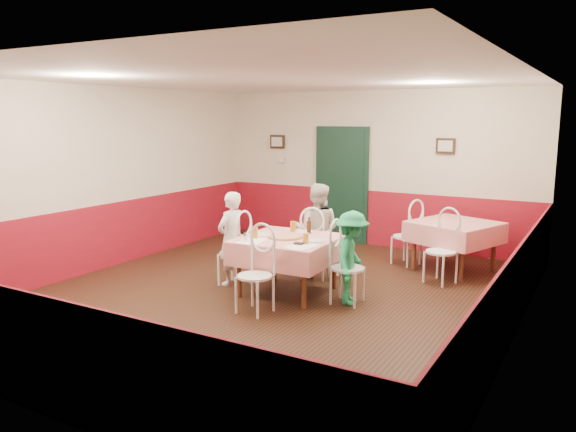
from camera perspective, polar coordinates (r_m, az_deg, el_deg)
The scene contains 39 objects.
floor at distance 7.51m, azimuth -1.58°, elevation -8.04°, with size 7.00×7.00×0.00m, color black.
ceiling at distance 7.15m, azimuth -1.69°, elevation 13.81°, with size 7.00×7.00×0.00m, color white.
back_wall at distance 10.32m, azimuth 8.65°, elevation 4.75°, with size 6.00×0.10×2.80m, color beige.
front_wall at distance 4.64m, azimuth -24.95°, elevation -2.44°, with size 6.00×0.10×2.80m, color beige.
left_wall at distance 9.13m, azimuth -17.92°, elevation 3.70°, with size 0.10×7.00×2.80m, color beige.
right_wall at distance 6.19m, azimuth 22.74°, elevation 0.63°, with size 0.10×7.00×2.80m, color beige.
wainscot_back at distance 10.43m, azimuth 8.49°, elevation -0.18°, with size 6.00×0.03×1.00m, color maroon.
wainscot_front at distance 4.91m, azimuth -24.02°, elevation -12.73°, with size 6.00×0.03×1.00m, color maroon.
wainscot_left at distance 9.25m, azimuth -17.56°, elevation -1.85°, with size 0.03×7.00×1.00m, color maroon.
wainscot_right at distance 6.39m, azimuth 22.06°, elevation -7.34°, with size 0.03×7.00×1.00m, color maroon.
door at distance 10.55m, azimuth 5.46°, elevation 3.02°, with size 0.96×0.06×2.10m, color black.
picture_left at distance 11.14m, azimuth -1.09°, elevation 7.56°, with size 0.32×0.03×0.26m, color black.
picture_right at distance 9.85m, azimuth 15.71°, elevation 6.87°, with size 0.32×0.03×0.26m, color black.
thermostat at distance 11.10m, azimuth -0.64°, elevation 5.74°, with size 0.10×0.03×0.10m, color white.
main_table at distance 7.48m, azimuth 0.00°, elevation -5.10°, with size 1.22×1.22×0.77m, color red.
second_table at distance 8.94m, azimuth 16.49°, elevation -3.01°, with size 1.12×1.12×0.77m, color red.
chair_left at distance 7.89m, azimuth -5.47°, elevation -3.79°, with size 0.42×0.42×0.90m, color white, non-canonical shape.
chair_right at distance 7.12m, azimuth 6.08°, elevation -5.32°, with size 0.42×0.42×0.90m, color white, non-canonical shape.
chair_far at distance 8.20m, azimuth 2.80°, elevation -3.22°, with size 0.42×0.42×0.90m, color white, non-canonical shape.
chair_near at distance 6.75m, azimuth -3.41°, elevation -6.13°, with size 0.42×0.42×0.90m, color white, non-canonical shape.
chair_second_a at distance 9.12m, azimuth 11.94°, elevation -2.08°, with size 0.42×0.42×0.90m, color white, non-canonical shape.
chair_second_b at distance 8.21m, azimuth 15.27°, elevation -3.55°, with size 0.42×0.42×0.90m, color white, non-canonical shape.
pizza at distance 7.38m, azimuth -0.27°, elevation -2.12°, with size 0.43×0.43×0.03m, color #B74723.
plate_left at distance 7.57m, azimuth -2.79°, elevation -1.87°, with size 0.25×0.25×0.01m, color white.
plate_right at distance 7.20m, azimuth 2.78°, elevation -2.50°, with size 0.25×0.25×0.01m, color white.
plate_far at distance 7.73m, azimuth 1.59°, elevation -1.62°, with size 0.25×0.25×0.01m, color white.
glass_a at distance 7.36m, azimuth -3.40°, elevation -1.69°, with size 0.08×0.08×0.15m, color #BF7219.
glass_b at distance 7.02m, azimuth 1.81°, elevation -2.32°, with size 0.07×0.07×0.13m, color #BF7219.
glass_c at distance 7.78m, azimuth 0.51°, elevation -1.07°, with size 0.08×0.08×0.14m, color #BF7219.
beer_bottle at distance 7.64m, azimuth 2.14°, elevation -1.02°, with size 0.06×0.06×0.21m, color #381C0A.
shaker_a at distance 7.24m, azimuth -4.35°, elevation -2.14°, with size 0.04×0.04×0.09m, color silver.
shaker_b at distance 7.19m, azimuth -4.38°, elevation -2.23°, with size 0.04×0.04×0.09m, color silver.
shaker_c at distance 7.29m, azimuth -4.34°, elevation -2.06°, with size 0.04×0.04×0.09m, color #B23319.
menu_left at distance 7.22m, azimuth -3.71°, elevation -2.53°, with size 0.30×0.40×0.00m, color white.
menu_right at distance 6.91m, azimuth 1.34°, elevation -3.07°, with size 0.30×0.40×0.00m, color white.
wallet at distance 7.00m, azimuth 1.12°, elevation -2.82°, with size 0.11×0.09×0.02m, color black.
diner_left at distance 7.87m, azimuth -5.80°, elevation -2.29°, with size 0.48×0.31×1.31m, color gray.
diner_far at distance 8.20m, azimuth 2.96°, elevation -1.49°, with size 0.67×0.52×1.39m, color gray.
diner_right at distance 7.06m, azimuth 6.48°, elevation -4.26°, with size 0.77×0.44×1.18m, color gray.
Camera 1 is at (3.75, -6.08, 2.32)m, focal length 35.00 mm.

